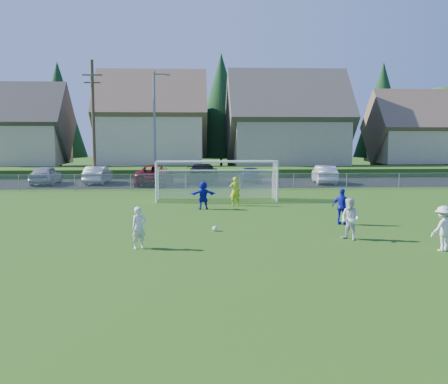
{
  "coord_description": "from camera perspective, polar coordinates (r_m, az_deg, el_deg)",
  "views": [
    {
      "loc": [
        -1.42,
        -16.31,
        4.12
      ],
      "look_at": [
        0.0,
        8.0,
        1.4
      ],
      "focal_mm": 42.0,
      "sensor_mm": 36.0,
      "label": 1
    }
  ],
  "objects": [
    {
      "name": "ground",
      "position": [
        16.88,
        1.6,
        -7.76
      ],
      "size": [
        160.0,
        160.0,
        0.0
      ],
      "primitive_type": "plane",
      "color": "#193D0C",
      "rests_on": "ground"
    },
    {
      "name": "grass_embankment",
      "position": [
        51.46,
        -1.76,
        2.22
      ],
      "size": [
        70.0,
        6.0,
        0.8
      ],
      "primitive_type": "cube",
      "color": "#1E420F",
      "rests_on": "ground"
    },
    {
      "name": "asphalt_lot",
      "position": [
        44.02,
        -1.48,
        1.01
      ],
      "size": [
        60.0,
        60.0,
        0.0
      ],
      "primitive_type": "plane",
      "color": "black",
      "rests_on": "ground"
    },
    {
      "name": "streetlight",
      "position": [
        42.42,
        -7.5,
        7.29
      ],
      "size": [
        1.38,
        0.18,
        9.0
      ],
      "color": "slate",
      "rests_on": "ground"
    },
    {
      "name": "car_e",
      "position": [
        44.04,
        2.91,
        1.9
      ],
      "size": [
        1.94,
        4.19,
        1.39
      ],
      "primitive_type": "imported",
      "rotation": [
        0.0,
        0.0,
        3.07
      ],
      "color": "#132345",
      "rests_on": "ground"
    },
    {
      "name": "player_white_a",
      "position": [
        19.09,
        -9.24,
        -3.86
      ],
      "size": [
        0.66,
        0.6,
        1.51
      ],
      "primitive_type": "imported",
      "rotation": [
        0.0,
        0.0,
        0.56
      ],
      "color": "silver",
      "rests_on": "ground"
    },
    {
      "name": "player_white_b",
      "position": [
        20.91,
        13.56,
        -2.89
      ],
      "size": [
        0.97,
        1.01,
        1.64
      ],
      "primitive_type": "imported",
      "rotation": [
        0.0,
        0.0,
        -0.95
      ],
      "color": "silver",
      "rests_on": "ground"
    },
    {
      "name": "player_blue_b",
      "position": [
        28.64,
        -2.28,
        -0.34
      ],
      "size": [
        1.48,
        0.66,
        1.54
      ],
      "primitive_type": "imported",
      "rotation": [
        0.0,
        0.0,
        3.29
      ],
      "color": "#1215B0",
      "rests_on": "ground"
    },
    {
      "name": "car_a",
      "position": [
        44.91,
        -18.82,
        1.75
      ],
      "size": [
        1.85,
        4.53,
        1.54
      ],
      "primitive_type": "imported",
      "rotation": [
        0.0,
        0.0,
        3.14
      ],
      "color": "#999BA0",
      "rests_on": "ground"
    },
    {
      "name": "car_d",
      "position": [
        43.83,
        -2.32,
        2.05
      ],
      "size": [
        2.87,
        5.85,
        1.64
      ],
      "primitive_type": "imported",
      "rotation": [
        0.0,
        0.0,
        3.04
      ],
      "color": "black",
      "rests_on": "ground"
    },
    {
      "name": "car_f",
      "position": [
        44.15,
        10.88,
        1.88
      ],
      "size": [
        2.02,
        4.66,
        1.49
      ],
      "primitive_type": "imported",
      "rotation": [
        0.0,
        0.0,
        3.04
      ],
      "color": "silver",
      "rests_on": "ground"
    },
    {
      "name": "tree_row",
      "position": [
        65.15,
        -1.19,
        8.82
      ],
      "size": [
        65.98,
        12.36,
        13.8
      ],
      "color": "#382616",
      "rests_on": "ground"
    },
    {
      "name": "car_c",
      "position": [
        42.82,
        -7.54,
        1.88
      ],
      "size": [
        2.97,
        5.94,
        1.62
      ],
      "primitive_type": "imported",
      "rotation": [
        0.0,
        0.0,
        3.09
      ],
      "color": "maroon",
      "rests_on": "ground"
    },
    {
      "name": "goalkeeper",
      "position": [
        30.08,
        1.21,
        0.09
      ],
      "size": [
        0.64,
        0.45,
        1.66
      ],
      "primitive_type": "imported",
      "rotation": [
        0.0,
        0.0,
        3.22
      ],
      "color": "#BCD819",
      "rests_on": "ground"
    },
    {
      "name": "houses_row",
      "position": [
        58.95,
        -0.04,
        9.5
      ],
      "size": [
        53.9,
        11.45,
        13.27
      ],
      "color": "tan",
      "rests_on": "ground"
    },
    {
      "name": "player_white_c",
      "position": [
        20.02,
        22.75,
        -3.67
      ],
      "size": [
        1.18,
        0.94,
        1.6
      ],
      "primitive_type": "imported",
      "rotation": [
        0.0,
        0.0,
        3.52
      ],
      "color": "silver",
      "rests_on": "ground"
    },
    {
      "name": "soccer_goal",
      "position": [
        32.48,
        -0.83,
        1.97
      ],
      "size": [
        7.42,
        1.9,
        2.5
      ],
      "color": "white",
      "rests_on": "ground"
    },
    {
      "name": "soccer_ball",
      "position": [
        22.27,
        -1.0,
        -4.0
      ],
      "size": [
        0.22,
        0.22,
        0.22
      ],
      "primitive_type": "sphere",
      "color": "white",
      "rests_on": "ground"
    },
    {
      "name": "utility_pole",
      "position": [
        44.06,
        -14.03,
        7.52
      ],
      "size": [
        1.6,
        0.26,
        10.0
      ],
      "color": "#473321",
      "rests_on": "ground"
    },
    {
      "name": "car_b",
      "position": [
        44.43,
        -13.55,
        1.82
      ],
      "size": [
        1.78,
        4.49,
        1.45
      ],
      "primitive_type": "imported",
      "rotation": [
        0.0,
        0.0,
        3.09
      ],
      "color": "#BEBEBE",
      "rests_on": "ground"
    },
    {
      "name": "player_blue_a",
      "position": [
        24.34,
        12.74,
        -1.57
      ],
      "size": [
        1.01,
        0.9,
        1.64
      ],
      "primitive_type": "imported",
      "rotation": [
        0.0,
        0.0,
        2.49
      ],
      "color": "#1215B0",
      "rests_on": "ground"
    },
    {
      "name": "chainlink_fence",
      "position": [
        38.49,
        -1.22,
        1.17
      ],
      "size": [
        52.06,
        0.06,
        1.2
      ],
      "color": "gray",
      "rests_on": "ground"
    }
  ]
}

